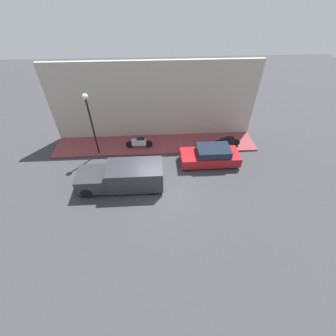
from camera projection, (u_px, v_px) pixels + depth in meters
ground_plane at (158, 188)px, 14.46m from camera, size 60.00×60.00×0.00m
sidewalk at (156, 144)px, 18.05m from camera, size 2.60×15.75×0.13m
building_facade at (154, 102)px, 17.21m from camera, size 0.30×15.75×6.02m
parked_car at (210, 156)px, 15.96m from camera, size 1.76×4.13×1.34m
delivery_van at (122, 176)px, 14.05m from camera, size 1.92×5.29×1.64m
scooter_silver at (139, 142)px, 17.31m from camera, size 0.30×2.06×0.87m
motorcycle_black at (227, 141)px, 17.47m from camera, size 0.30×2.05×0.82m
streetlamp at (89, 113)px, 14.98m from camera, size 0.39×0.39×4.62m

